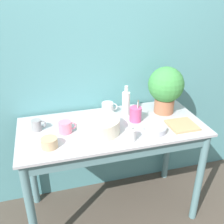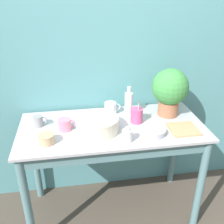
# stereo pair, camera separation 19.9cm
# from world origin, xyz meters

# --- Properties ---
(wall_back) EXTENTS (6.00, 0.05, 2.40)m
(wall_back) POSITION_xyz_m (0.00, 0.73, 1.20)
(wall_back) COLOR teal
(wall_back) RESTS_ON ground_plane
(counter_table) EXTENTS (1.44, 0.67, 0.89)m
(counter_table) POSITION_xyz_m (0.00, 0.31, 0.71)
(counter_table) COLOR slate
(counter_table) RESTS_ON ground_plane
(potted_plant) EXTENTS (0.30, 0.30, 0.40)m
(potted_plant) POSITION_xyz_m (0.50, 0.45, 1.12)
(potted_plant) COLOR #A36647
(potted_plant) RESTS_ON counter_table
(bowl_wash_large) EXTENTS (0.32, 0.32, 0.11)m
(bowl_wash_large) POSITION_xyz_m (-0.12, 0.28, 0.94)
(bowl_wash_large) COLOR beige
(bowl_wash_large) RESTS_ON counter_table
(bottle_tall) EXTENTS (0.07, 0.07, 0.25)m
(bottle_tall) POSITION_xyz_m (0.17, 0.50, 0.99)
(bottle_tall) COLOR white
(bottle_tall) RESTS_ON counter_table
(bottle_short) EXTENTS (0.07, 0.07, 0.11)m
(bottle_short) POSITION_xyz_m (0.07, 0.10, 0.93)
(bottle_short) COLOR white
(bottle_short) RESTS_ON counter_table
(mug_white) EXTENTS (0.14, 0.10, 0.10)m
(mug_white) POSITION_xyz_m (0.02, 0.55, 0.94)
(mug_white) COLOR white
(mug_white) RESTS_ON counter_table
(mug_pink) EXTENTS (0.13, 0.10, 0.09)m
(mug_pink) POSITION_xyz_m (-0.36, 0.33, 0.93)
(mug_pink) COLOR pink
(mug_pink) RESTS_ON counter_table
(mug_grey) EXTENTS (0.10, 0.07, 0.09)m
(mug_grey) POSITION_xyz_m (-0.56, 0.42, 0.93)
(mug_grey) COLOR gray
(mug_grey) RESTS_ON counter_table
(bowl_small_tan) EXTENTS (0.11, 0.11, 0.07)m
(bowl_small_tan) POSITION_xyz_m (-0.49, 0.16, 0.92)
(bowl_small_tan) COLOR tan
(bowl_small_tan) RESTS_ON counter_table
(bowl_small_steel) EXTENTS (0.17, 0.17, 0.04)m
(bowl_small_steel) POSITION_xyz_m (0.29, 0.17, 0.91)
(bowl_small_steel) COLOR #A8A8B2
(bowl_small_steel) RESTS_ON counter_table
(utensil_cup) EXTENTS (0.10, 0.10, 0.18)m
(utensil_cup) POSITION_xyz_m (0.20, 0.36, 0.95)
(utensil_cup) COLOR #CC4C7F
(utensil_cup) RESTS_ON counter_table
(tray_board) EXTENTS (0.21, 0.21, 0.02)m
(tray_board) POSITION_xyz_m (0.53, 0.18, 0.90)
(tray_board) COLOR tan
(tray_board) RESTS_ON counter_table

